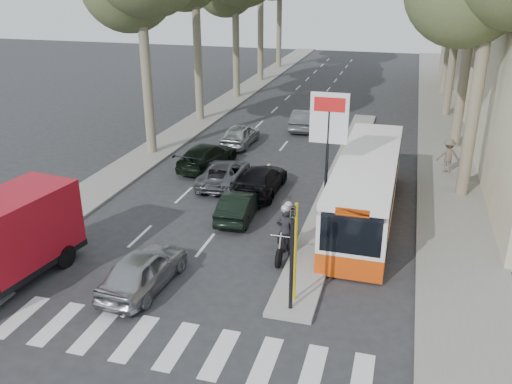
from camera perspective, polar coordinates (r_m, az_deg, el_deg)
ground at (r=19.34m, az=-4.95°, el=-8.56°), size 120.00×120.00×0.00m
sidewalk_right at (r=41.74m, az=18.92°, el=7.36°), size 3.20×70.00×0.12m
median_left at (r=46.76m, az=-2.17°, el=10.01°), size 2.40×64.00×0.12m
traffic_island at (r=28.38m, az=9.06°, el=1.70°), size 1.50×26.00×0.16m
billboard at (r=21.58m, az=7.58°, el=5.39°), size 1.50×12.10×5.60m
traffic_light_island at (r=16.06m, az=3.83°, el=-5.18°), size 0.16×0.41×3.60m
silver_hatchback at (r=18.54m, az=-11.80°, el=-8.01°), size 1.86×4.10×1.36m
dark_hatchback at (r=23.20m, az=-1.76°, el=-1.37°), size 1.42×3.71×1.21m
queue_car_a at (r=26.91m, az=-3.41°, el=1.98°), size 2.31×4.44×1.20m
queue_car_b at (r=25.84m, az=0.47°, el=1.29°), size 1.85×4.52×1.31m
queue_car_c at (r=33.21m, az=-1.66°, el=6.06°), size 1.66×3.96×1.34m
queue_car_d at (r=36.86m, az=5.05°, el=7.60°), size 1.52×4.07×1.33m
queue_car_e at (r=29.36m, az=-5.19°, el=3.79°), size 2.39×4.73×1.32m
red_truck at (r=19.87m, az=-24.84°, el=-4.61°), size 2.84×5.89×3.02m
city_bus at (r=23.21m, az=11.51°, el=0.56°), size 2.45×10.75×2.83m
motorcycle at (r=20.21m, az=3.23°, el=-4.03°), size 0.88×2.45×2.09m
pedestrian_near at (r=27.53m, az=20.86°, el=1.82°), size 0.69×1.08×1.71m
pedestrian_far at (r=29.91m, az=19.57°, el=3.63°), size 1.23×0.74×1.78m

